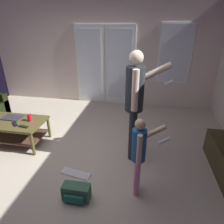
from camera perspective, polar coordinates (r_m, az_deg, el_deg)
ground_plane at (r=3.32m, az=-13.07°, el=-13.28°), size 5.82×5.26×0.02m
wall_back_with_doors at (r=5.14m, az=-2.53°, el=16.92°), size 5.82×0.09×2.71m
coffee_table at (r=3.84m, az=-26.66°, el=-4.04°), size 1.03×0.64×0.44m
person_adult at (r=2.83m, az=6.93°, el=4.13°), size 0.69×0.50×1.68m
person_child at (r=2.33m, az=8.13°, el=-11.39°), size 0.44×0.31×1.06m
backpack at (r=2.61m, az=-10.53°, el=-22.39°), size 0.34×0.19×0.21m
loose_keyboard at (r=2.99m, az=-10.73°, el=-17.47°), size 0.46×0.21×0.02m
laptop_closed at (r=3.92m, az=-27.40°, el=-1.47°), size 0.36×0.25×0.02m
cup_near_edge at (r=3.65m, az=-23.17°, el=-1.55°), size 0.07×0.07×0.12m
tv_remote_black at (r=3.65m, az=-26.77°, el=-3.17°), size 0.16×0.15×0.02m
dvd_remote_slim at (r=3.50m, az=-24.72°, el=-3.91°), size 0.18×0.08×0.02m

